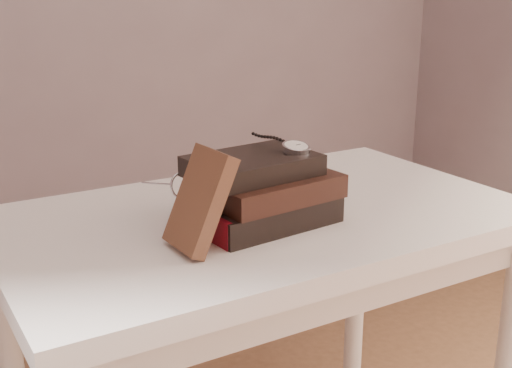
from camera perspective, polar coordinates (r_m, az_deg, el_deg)
table at (r=1.32m, az=0.57°, el=-6.10°), size 1.00×0.60×0.75m
book_stack at (r=1.20m, az=0.47°, el=-0.65°), size 0.27×0.20×0.13m
journal at (r=1.08m, az=-4.82°, el=-1.41°), size 0.10×0.11×0.17m
pocket_watch at (r=1.22m, az=3.23°, el=3.22°), size 0.06×0.16×0.02m
eyeglasses at (r=1.22m, az=-5.35°, el=0.15°), size 0.12×0.13×0.05m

